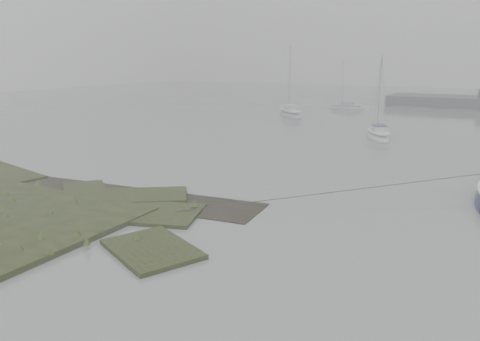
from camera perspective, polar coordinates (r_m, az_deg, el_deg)
name	(u,v)px	position (r m, az deg, el deg)	size (l,w,h in m)	color
ground	(362,133)	(44.26, 14.67, 4.40)	(160.00, 160.00, 0.00)	slate
sailboat_white	(378,136)	(41.75, 16.49, 4.09)	(3.65, 5.59, 7.52)	silver
sailboat_far_a	(291,114)	(55.99, 6.19, 6.85)	(5.52, 6.15, 8.82)	#9FA5A9
sailboat_far_c	(346,108)	(65.42, 12.82, 7.48)	(4.86, 1.64, 6.84)	#B0B6BA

